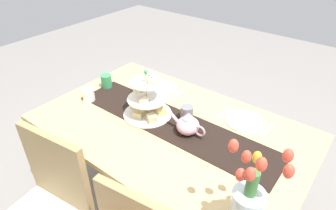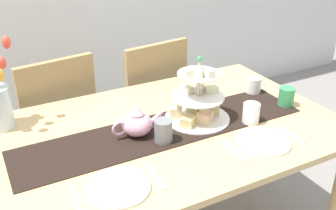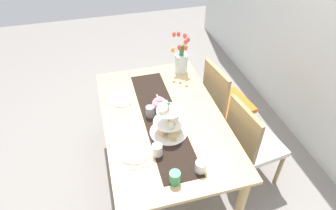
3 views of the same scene
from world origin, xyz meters
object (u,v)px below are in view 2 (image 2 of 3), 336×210
at_px(fork_right, 235,151).
at_px(mug_orange, 286,97).
at_px(knife_right, 289,133).
at_px(teapot, 137,123).
at_px(mug_white_text, 251,113).
at_px(dining_table, 163,147).
at_px(knife_left, 155,176).
at_px(chair_right, 147,100).
at_px(tiered_cake_stand, 198,103).
at_px(cream_jug, 253,85).
at_px(dinner_plate_left, 118,188).
at_px(chair_left, 55,121).
at_px(fork_left, 77,201).
at_px(mug_grey, 163,131).
at_px(dinner_plate_right, 263,141).

height_order(fork_right, mug_orange, mug_orange).
height_order(knife_right, mug_orange, mug_orange).
height_order(teapot, mug_white_text, teapot).
bearing_deg(dining_table, knife_left, -121.77).
relative_size(chair_right, tiered_cake_stand, 2.99).
xyz_separation_m(tiered_cake_stand, cream_jug, (0.42, 0.12, -0.04)).
distance_m(dining_table, dinner_plate_left, 0.46).
bearing_deg(mug_orange, teapot, 173.87).
distance_m(dining_table, fork_right, 0.36).
bearing_deg(knife_left, dinner_plate_left, 180.00).
bearing_deg(chair_left, fork_right, -63.66).
relative_size(fork_left, knife_left, 0.88).
relative_size(fork_left, mug_grey, 1.58).
relative_size(teapot, mug_orange, 2.51).
distance_m(cream_jug, fork_right, 0.59).
relative_size(chair_left, fork_right, 6.07).
relative_size(teapot, mug_grey, 2.51).
relative_size(chair_right, knife_left, 5.35).
distance_m(chair_left, chair_right, 0.59).
relative_size(tiered_cake_stand, teapot, 1.28).
bearing_deg(chair_right, mug_white_text, -82.10).
height_order(dinner_plate_right, fork_right, dinner_plate_right).
bearing_deg(dining_table, teapot, 180.00).
relative_size(teapot, fork_right, 1.59).
bearing_deg(dinner_plate_right, tiered_cake_stand, 114.68).
bearing_deg(mug_white_text, knife_left, -164.08).
height_order(tiered_cake_stand, knife_left, tiered_cake_stand).
bearing_deg(mug_orange, chair_left, 140.47).
distance_m(knife_left, knife_right, 0.65).
bearing_deg(mug_white_text, tiered_cake_stand, 144.76).
relative_size(dining_table, knife_right, 9.30).
height_order(tiered_cake_stand, dinner_plate_left, tiered_cake_stand).
height_order(chair_left, tiered_cake_stand, tiered_cake_stand).
distance_m(dinner_plate_left, knife_right, 0.79).
bearing_deg(chair_left, dinner_plate_right, -57.49).
bearing_deg(teapot, chair_right, 62.17).
bearing_deg(dinner_plate_left, fork_right, 0.00).
bearing_deg(cream_jug, dining_table, -169.03).
bearing_deg(dinner_plate_left, knife_left, 0.00).
distance_m(chair_right, knife_left, 1.14).
relative_size(tiered_cake_stand, fork_left, 2.03).
xyz_separation_m(dining_table, fork_left, (-0.48, -0.30, 0.10)).
xyz_separation_m(tiered_cake_stand, dinner_plate_right, (0.14, -0.30, -0.08)).
bearing_deg(fork_right, tiered_cake_stand, 88.56).
bearing_deg(dinner_plate_right, knife_left, 180.00).
relative_size(tiered_cake_stand, knife_right, 1.79).
distance_m(dinner_plate_right, fork_right, 0.15).
height_order(chair_left, knife_right, chair_left).
distance_m(chair_left, mug_grey, 0.91).
distance_m(mug_white_text, mug_orange, 0.27).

